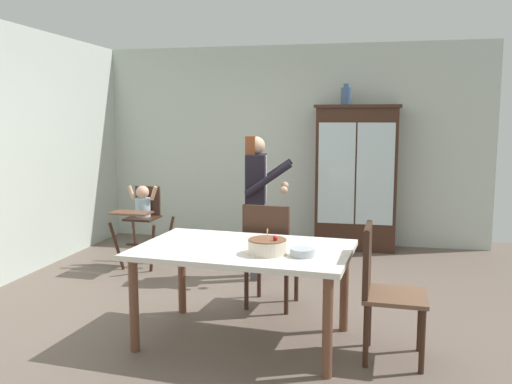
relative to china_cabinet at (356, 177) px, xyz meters
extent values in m
plane|color=#66564C|center=(-0.90, -2.37, -0.95)|extent=(6.24, 6.24, 0.00)
cube|color=beige|center=(-0.90, 0.26, 0.40)|extent=(5.32, 0.06, 2.70)
cube|color=#382116|center=(0.00, 0.00, -0.03)|extent=(1.03, 0.42, 1.85)
cube|color=#382116|center=(0.00, 0.00, 0.92)|extent=(1.09, 0.48, 0.04)
cube|color=silver|center=(-0.24, -0.21, 0.07)|extent=(0.46, 0.01, 1.29)
cube|color=silver|center=(0.24, -0.21, 0.07)|extent=(0.46, 0.01, 1.29)
cube|color=#382116|center=(0.00, 0.00, 0.07)|extent=(0.95, 0.36, 0.02)
cylinder|color=#3D567F|center=(-0.15, 0.00, 1.05)|extent=(0.13, 0.13, 0.22)
cylinder|color=#3D567F|center=(-0.15, 0.00, 1.18)|extent=(0.07, 0.07, 0.05)
cylinder|color=#382116|center=(-2.61, -1.62, -0.67)|extent=(0.14, 0.13, 0.56)
cylinder|color=#382116|center=(-2.17, -1.63, -0.67)|extent=(0.13, 0.14, 0.56)
cylinder|color=#382116|center=(-2.59, -1.18, -0.67)|extent=(0.13, 0.14, 0.56)
cylinder|color=#382116|center=(-2.15, -1.20, -0.67)|extent=(0.14, 0.13, 0.56)
cube|color=#382116|center=(-2.38, -1.41, -0.70)|extent=(0.42, 0.06, 0.02)
cube|color=#382116|center=(-2.38, -1.41, -0.38)|extent=(0.35, 0.35, 0.02)
cube|color=#382116|center=(-2.38, -1.25, -0.20)|extent=(0.31, 0.04, 0.34)
cube|color=brown|center=(-2.40, -1.68, -0.27)|extent=(0.45, 0.26, 0.02)
cylinder|color=#9EBCD1|center=(-2.38, -1.39, -0.26)|extent=(0.17, 0.17, 0.22)
sphere|color=tan|center=(-2.38, -1.39, -0.08)|extent=(0.15, 0.15, 0.15)
cylinder|color=tan|center=(-2.52, -1.38, -0.09)|extent=(0.10, 0.05, 0.17)
cylinder|color=tan|center=(-2.24, -1.39, -0.09)|extent=(0.10, 0.05, 0.17)
cylinder|color=#47474C|center=(-1.00, -1.66, -0.54)|extent=(0.11, 0.11, 0.82)
cylinder|color=#47474C|center=(-1.02, -1.49, -0.54)|extent=(0.11, 0.11, 0.82)
cube|color=black|center=(-1.01, -1.58, 0.13)|extent=(0.24, 0.38, 0.52)
cube|color=white|center=(-0.90, -1.56, 0.13)|extent=(0.02, 0.06, 0.49)
sphere|color=tan|center=(-1.01, -1.58, 0.48)|extent=(0.19, 0.19, 0.19)
cube|color=brown|center=(-1.06, -1.58, 0.36)|extent=(0.12, 0.21, 0.44)
cylinder|color=black|center=(-0.84, -1.76, 0.15)|extent=(0.50, 0.13, 0.37)
sphere|color=tan|center=(-0.68, -1.74, 0.04)|extent=(0.08, 0.08, 0.08)
cylinder|color=black|center=(-0.89, -1.36, 0.15)|extent=(0.50, 0.13, 0.37)
sphere|color=tan|center=(-0.73, -1.34, 0.04)|extent=(0.08, 0.08, 0.08)
cube|color=silver|center=(-0.76, -3.22, -0.23)|extent=(1.69, 1.15, 0.04)
cylinder|color=brown|center=(-1.50, -3.57, -0.60)|extent=(0.07, 0.07, 0.70)
cylinder|color=brown|center=(-0.08, -3.70, -0.60)|extent=(0.07, 0.07, 0.70)
cylinder|color=brown|center=(-1.43, -2.74, -0.60)|extent=(0.07, 0.07, 0.70)
cylinder|color=brown|center=(-0.01, -2.86, -0.60)|extent=(0.07, 0.07, 0.70)
cylinder|color=beige|center=(-0.55, -3.38, -0.16)|extent=(0.28, 0.28, 0.10)
cylinder|color=brown|center=(-0.55, -3.38, -0.11)|extent=(0.27, 0.27, 0.01)
cylinder|color=#F2E5CC|center=(-0.55, -3.38, -0.07)|extent=(0.01, 0.01, 0.06)
cone|color=yellow|center=(-0.55, -3.38, -0.03)|extent=(0.02, 0.02, 0.02)
sphere|color=red|center=(-0.48, -3.42, -0.08)|extent=(0.04, 0.04, 0.04)
cylinder|color=#B2BCC6|center=(-0.29, -3.40, -0.18)|extent=(0.18, 0.18, 0.05)
cylinder|color=#382116|center=(-0.48, -2.23, -0.73)|extent=(0.04, 0.04, 0.45)
cylinder|color=#382116|center=(-0.85, -2.19, -0.73)|extent=(0.04, 0.04, 0.45)
cylinder|color=#382116|center=(-0.52, -2.60, -0.73)|extent=(0.04, 0.04, 0.45)
cylinder|color=#382116|center=(-0.89, -2.56, -0.73)|extent=(0.04, 0.04, 0.45)
cube|color=brown|center=(-0.69, -2.39, -0.49)|extent=(0.49, 0.49, 0.03)
cube|color=#382116|center=(-0.71, -2.59, -0.23)|extent=(0.42, 0.09, 0.48)
cylinder|color=#382116|center=(-0.52, -2.61, -0.23)|extent=(0.03, 0.03, 0.48)
cylinder|color=#382116|center=(-0.90, -2.57, -0.23)|extent=(0.03, 0.03, 0.48)
cylinder|color=#382116|center=(0.54, -3.51, -0.73)|extent=(0.04, 0.04, 0.45)
cylinder|color=#382116|center=(0.56, -3.14, -0.73)|extent=(0.04, 0.04, 0.45)
cylinder|color=#382116|center=(0.17, -3.49, -0.73)|extent=(0.04, 0.04, 0.45)
cylinder|color=#382116|center=(0.19, -3.12, -0.73)|extent=(0.04, 0.04, 0.45)
cube|color=brown|center=(0.36, -3.32, -0.49)|extent=(0.46, 0.46, 0.03)
cube|color=#382116|center=(0.16, -3.31, -0.23)|extent=(0.06, 0.42, 0.48)
cylinder|color=#382116|center=(0.15, -3.49, -0.23)|extent=(0.03, 0.03, 0.48)
cylinder|color=#382116|center=(0.17, -3.12, -0.23)|extent=(0.03, 0.03, 0.48)
camera|label=1|loc=(0.15, -7.08, 0.75)|focal=37.54mm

